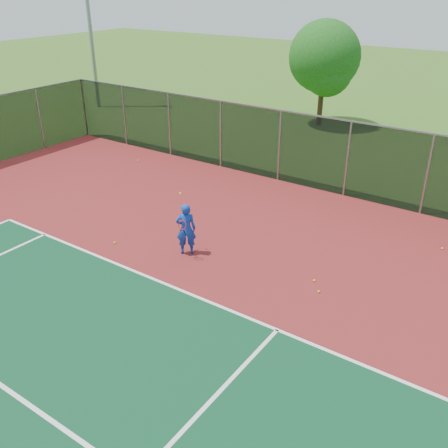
# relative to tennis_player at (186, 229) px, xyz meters

# --- Properties ---
(ground) EXTENTS (120.00, 120.00, 0.00)m
(ground) POSITION_rel_tennis_player_xyz_m (2.25, -4.76, -0.87)
(ground) COLOR #335E1A
(ground) RESTS_ON ground
(court_apron) EXTENTS (30.00, 20.00, 0.02)m
(court_apron) POSITION_rel_tennis_player_xyz_m (2.25, -2.76, -0.86)
(court_apron) COLOR maroon
(court_apron) RESTS_ON ground
(fence_back) EXTENTS (30.00, 0.06, 3.03)m
(fence_back) POSITION_rel_tennis_player_xyz_m (2.25, 7.24, 0.69)
(fence_back) COLOR black
(fence_back) RESTS_ON court_apron
(tennis_player) EXTENTS (0.74, 0.76, 1.99)m
(tennis_player) POSITION_rel_tennis_player_xyz_m (0.00, 0.00, 0.00)
(tennis_player) COLOR #1137A8
(tennis_player) RESTS_ON court_apron
(practice_ball_1) EXTENTS (0.07, 0.07, 0.07)m
(practice_ball_1) POSITION_rel_tennis_player_xyz_m (4.05, 0.77, -0.82)
(practice_ball_1) COLOR yellow
(practice_ball_1) RESTS_ON court_apron
(practice_ball_2) EXTENTS (0.07, 0.07, 0.07)m
(practice_ball_2) POSITION_rel_tennis_player_xyz_m (6.61, 4.83, -0.82)
(practice_ball_2) COLOR yellow
(practice_ball_2) RESTS_ON court_apron
(practice_ball_5) EXTENTS (0.07, 0.07, 0.07)m
(practice_ball_5) POSITION_rel_tennis_player_xyz_m (-7.37, 5.58, -0.82)
(practice_ball_5) COLOR yellow
(practice_ball_5) RESTS_ON court_apron
(practice_ball_6) EXTENTS (0.07, 0.07, 0.07)m
(practice_ball_6) POSITION_rel_tennis_player_xyz_m (-2.33, -0.87, -0.82)
(practice_ball_6) COLOR yellow
(practice_ball_6) RESTS_ON court_apron
(practice_ball_7) EXTENTS (0.07, 0.07, 0.07)m
(practice_ball_7) POSITION_rel_tennis_player_xyz_m (4.39, 0.33, -0.82)
(practice_ball_7) COLOR yellow
(practice_ball_7) RESTS_ON court_apron
(tree_back_left) EXTENTS (4.01, 4.01, 5.89)m
(tree_back_left) POSITION_rel_tennis_player_xyz_m (-3.04, 16.44, 2.82)
(tree_back_left) COLOR #342012
(tree_back_left) RESTS_ON ground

